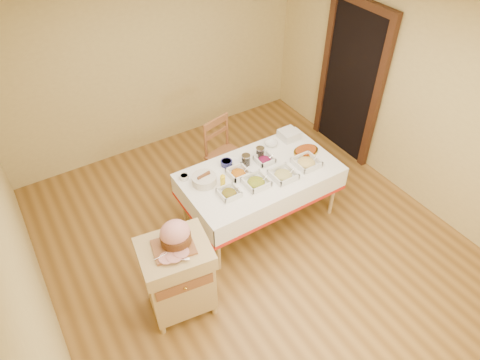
# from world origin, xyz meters

# --- Properties ---
(room_shell) EXTENTS (5.00, 5.00, 5.00)m
(room_shell) POSITION_xyz_m (0.00, 0.00, 1.30)
(room_shell) COLOR olive
(room_shell) RESTS_ON ground
(doorway) EXTENTS (0.09, 1.10, 2.20)m
(doorway) POSITION_xyz_m (2.20, 0.90, 1.11)
(doorway) COLOR black
(doorway) RESTS_ON ground
(dining_table) EXTENTS (1.82, 1.02, 0.76)m
(dining_table) POSITION_xyz_m (0.30, 0.30, 0.60)
(dining_table) COLOR tan
(dining_table) RESTS_ON ground
(butcher_cart) EXTENTS (0.73, 0.64, 0.93)m
(butcher_cart) POSITION_xyz_m (-1.09, -0.33, 0.53)
(butcher_cart) COLOR tan
(butcher_cart) RESTS_ON ground
(dining_chair) EXTENTS (0.54, 0.53, 1.00)m
(dining_chair) POSITION_xyz_m (0.27, 1.07, 0.51)
(dining_chair) COLOR brown
(dining_chair) RESTS_ON ground
(ham_on_board) EXTENTS (0.40, 0.38, 0.26)m
(ham_on_board) POSITION_xyz_m (-1.05, -0.30, 1.04)
(ham_on_board) COLOR brown
(ham_on_board) RESTS_ON butcher_cart
(serving_dish_a) EXTENTS (0.22, 0.22, 0.10)m
(serving_dish_a) POSITION_xyz_m (-0.21, 0.15, 0.79)
(serving_dish_a) COLOR silver
(serving_dish_a) RESTS_ON dining_table
(serving_dish_b) EXTENTS (0.26, 0.26, 0.11)m
(serving_dish_b) POSITION_xyz_m (0.14, 0.14, 0.79)
(serving_dish_b) COLOR silver
(serving_dish_b) RESTS_ON dining_table
(serving_dish_c) EXTENTS (0.27, 0.27, 0.11)m
(serving_dish_c) POSITION_xyz_m (0.47, 0.08, 0.80)
(serving_dish_c) COLOR silver
(serving_dish_c) RESTS_ON dining_table
(serving_dish_d) EXTENTS (0.28, 0.28, 0.10)m
(serving_dish_d) POSITION_xyz_m (0.83, 0.11, 0.79)
(serving_dish_d) COLOR silver
(serving_dish_d) RESTS_ON dining_table
(serving_dish_e) EXTENTS (0.24, 0.23, 0.11)m
(serving_dish_e) POSITION_xyz_m (0.05, 0.38, 0.79)
(serving_dish_e) COLOR silver
(serving_dish_e) RESTS_ON dining_table
(serving_dish_f) EXTENTS (0.21, 0.20, 0.10)m
(serving_dish_f) POSITION_xyz_m (0.45, 0.43, 0.79)
(serving_dish_f) COLOR silver
(serving_dish_f) RESTS_ON dining_table
(small_bowl_left) EXTENTS (0.11, 0.11, 0.05)m
(small_bowl_left) POSITION_xyz_m (-0.50, 0.66, 0.79)
(small_bowl_left) COLOR silver
(small_bowl_left) RESTS_ON dining_table
(small_bowl_mid) EXTENTS (0.14, 0.14, 0.06)m
(small_bowl_mid) POSITION_xyz_m (0.03, 0.61, 0.79)
(small_bowl_mid) COLOR navy
(small_bowl_mid) RESTS_ON dining_table
(small_bowl_right) EXTENTS (0.10, 0.10, 0.05)m
(small_bowl_right) POSITION_xyz_m (0.51, 0.60, 0.79)
(small_bowl_right) COLOR silver
(small_bowl_right) RESTS_ON dining_table
(bowl_white_imported) EXTENTS (0.19, 0.19, 0.04)m
(bowl_white_imported) POSITION_xyz_m (0.15, 0.58, 0.78)
(bowl_white_imported) COLOR silver
(bowl_white_imported) RESTS_ON dining_table
(bowl_small_imported) EXTENTS (0.22, 0.22, 0.05)m
(bowl_small_imported) POSITION_xyz_m (0.70, 0.65, 0.79)
(bowl_small_imported) COLOR silver
(bowl_small_imported) RESTS_ON dining_table
(preserve_jar_left) EXTENTS (0.11, 0.11, 0.14)m
(preserve_jar_left) POSITION_xyz_m (0.23, 0.50, 0.82)
(preserve_jar_left) COLOR silver
(preserve_jar_left) RESTS_ON dining_table
(preserve_jar_right) EXTENTS (0.11, 0.11, 0.13)m
(preserve_jar_right) POSITION_xyz_m (0.45, 0.53, 0.82)
(preserve_jar_right) COLOR silver
(preserve_jar_right) RESTS_ON dining_table
(mustard_bottle) EXTENTS (0.06, 0.06, 0.18)m
(mustard_bottle) POSITION_xyz_m (-0.19, 0.31, 0.84)
(mustard_bottle) COLOR yellow
(mustard_bottle) RESTS_ON dining_table
(bread_basket) EXTENTS (0.28, 0.28, 0.12)m
(bread_basket) POSITION_xyz_m (-0.34, 0.47, 0.81)
(bread_basket) COLOR beige
(bread_basket) RESTS_ON dining_table
(plate_stack) EXTENTS (0.22, 0.22, 0.11)m
(plate_stack) POSITION_xyz_m (0.98, 0.65, 0.81)
(plate_stack) COLOR silver
(plate_stack) RESTS_ON dining_table
(brass_platter) EXTENTS (0.33, 0.24, 0.04)m
(brass_platter) POSITION_xyz_m (0.98, 0.31, 0.78)
(brass_platter) COLOR gold
(brass_platter) RESTS_ON dining_table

